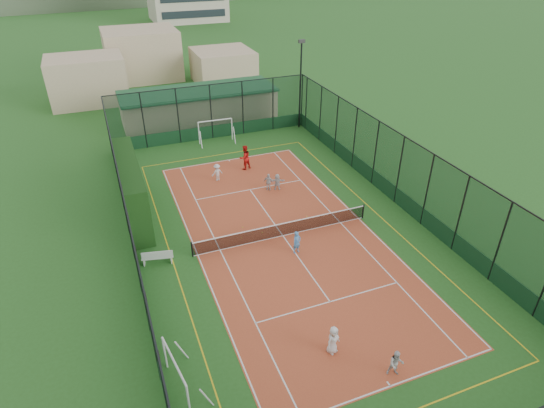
{
  "coord_description": "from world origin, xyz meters",
  "views": [
    {
      "loc": [
        -9.22,
        -21.67,
        16.57
      ],
      "look_at": [
        0.06,
        2.04,
        1.2
      ],
      "focal_mm": 30.0,
      "sensor_mm": 36.0,
      "label": 1
    }
  ],
  "objects_px": {
    "child_near_left": "(333,340)",
    "coach": "(245,157)",
    "floodlight_ne": "(300,85)",
    "child_near_mid": "(297,242)",
    "child_far_left": "(217,172)",
    "futsal_goal_far": "(216,131)",
    "child_far_right": "(269,182)",
    "child_near_right": "(396,363)",
    "child_far_back": "(277,182)",
    "white_bench": "(157,256)",
    "futsal_goal_near": "(176,376)",
    "clubhouse": "(199,105)"
  },
  "relations": [
    {
      "from": "child_near_left",
      "to": "coach",
      "type": "distance_m",
      "value": 19.28
    },
    {
      "from": "floodlight_ne",
      "to": "child_near_mid",
      "type": "bearing_deg",
      "value": -114.69
    },
    {
      "from": "floodlight_ne",
      "to": "child_far_left",
      "type": "xyz_separation_m",
      "value": [
        -10.44,
        -7.88,
        -3.43
      ]
    },
    {
      "from": "floodlight_ne",
      "to": "futsal_goal_far",
      "type": "bearing_deg",
      "value": -176.39
    },
    {
      "from": "child_far_right",
      "to": "child_near_left",
      "type": "bearing_deg",
      "value": 114.63
    },
    {
      "from": "child_near_left",
      "to": "child_far_left",
      "type": "relative_size",
      "value": 1.09
    },
    {
      "from": "child_near_right",
      "to": "coach",
      "type": "height_order",
      "value": "coach"
    },
    {
      "from": "child_far_back",
      "to": "coach",
      "type": "bearing_deg",
      "value": -55.26
    },
    {
      "from": "futsal_goal_far",
      "to": "child_near_right",
      "type": "relative_size",
      "value": 2.34
    },
    {
      "from": "child_near_mid",
      "to": "floodlight_ne",
      "type": "bearing_deg",
      "value": 49.67
    },
    {
      "from": "white_bench",
      "to": "child_far_right",
      "type": "height_order",
      "value": "child_far_right"
    },
    {
      "from": "white_bench",
      "to": "futsal_goal_near",
      "type": "height_order",
      "value": "futsal_goal_near"
    },
    {
      "from": "child_far_left",
      "to": "floodlight_ne",
      "type": "bearing_deg",
      "value": -154.81
    },
    {
      "from": "floodlight_ne",
      "to": "child_near_mid",
      "type": "xyz_separation_m",
      "value": [
        -8.49,
        -18.47,
        -3.39
      ]
    },
    {
      "from": "white_bench",
      "to": "child_near_mid",
      "type": "xyz_separation_m",
      "value": [
        7.91,
        -1.96,
        0.24
      ]
    },
    {
      "from": "floodlight_ne",
      "to": "futsal_goal_far",
      "type": "height_order",
      "value": "floodlight_ne"
    },
    {
      "from": "child_far_left",
      "to": "child_near_left",
      "type": "bearing_deg",
      "value": 79.47
    },
    {
      "from": "clubhouse",
      "to": "child_far_left",
      "type": "distance_m",
      "value": 13.43
    },
    {
      "from": "floodlight_ne",
      "to": "child_far_back",
      "type": "distance_m",
      "value": 13.26
    },
    {
      "from": "floodlight_ne",
      "to": "child_near_left",
      "type": "relative_size",
      "value": 5.57
    },
    {
      "from": "child_near_left",
      "to": "futsal_goal_far",
      "type": "bearing_deg",
      "value": 63.98
    },
    {
      "from": "child_near_right",
      "to": "child_far_right",
      "type": "distance_m",
      "value": 17.27
    },
    {
      "from": "child_near_right",
      "to": "child_far_back",
      "type": "xyz_separation_m",
      "value": [
        1.4,
        17.11,
        -0.04
      ]
    },
    {
      "from": "child_far_left",
      "to": "child_far_right",
      "type": "bearing_deg",
      "value": 125.47
    },
    {
      "from": "child_far_right",
      "to": "child_far_back",
      "type": "height_order",
      "value": "child_far_right"
    },
    {
      "from": "futsal_goal_near",
      "to": "child_near_right",
      "type": "relative_size",
      "value": 2.13
    },
    {
      "from": "white_bench",
      "to": "child_near_left",
      "type": "xyz_separation_m",
      "value": [
        6.37,
        -9.41,
        0.25
      ]
    },
    {
      "from": "child_near_mid",
      "to": "futsal_goal_near",
      "type": "bearing_deg",
      "value": -156.54
    },
    {
      "from": "child_far_back",
      "to": "child_far_left",
      "type": "bearing_deg",
      "value": -19.62
    },
    {
      "from": "child_far_left",
      "to": "white_bench",
      "type": "bearing_deg",
      "value": 43.53
    },
    {
      "from": "child_near_right",
      "to": "child_far_back",
      "type": "distance_m",
      "value": 17.16
    },
    {
      "from": "futsal_goal_near",
      "to": "child_near_right",
      "type": "bearing_deg",
      "value": -115.54
    },
    {
      "from": "floodlight_ne",
      "to": "child_far_right",
      "type": "relative_size",
      "value": 6.19
    },
    {
      "from": "floodlight_ne",
      "to": "child_far_left",
      "type": "bearing_deg",
      "value": -142.96
    },
    {
      "from": "floodlight_ne",
      "to": "clubhouse",
      "type": "height_order",
      "value": "floodlight_ne"
    },
    {
      "from": "child_near_left",
      "to": "child_near_mid",
      "type": "height_order",
      "value": "child_near_left"
    },
    {
      "from": "clubhouse",
      "to": "futsal_goal_far",
      "type": "distance_m",
      "value": 5.96
    },
    {
      "from": "futsal_goal_far",
      "to": "child_far_right",
      "type": "xyz_separation_m",
      "value": [
        1.22,
        -10.22,
        -0.34
      ]
    },
    {
      "from": "clubhouse",
      "to": "child_near_mid",
      "type": "relative_size",
      "value": 10.44
    },
    {
      "from": "child_near_right",
      "to": "child_near_left",
      "type": "bearing_deg",
      "value": 157.16
    },
    {
      "from": "child_near_mid",
      "to": "child_far_back",
      "type": "distance_m",
      "value": 7.78
    },
    {
      "from": "child_near_right",
      "to": "child_far_right",
      "type": "xyz_separation_m",
      "value": [
        0.78,
        17.25,
        -0.01
      ]
    },
    {
      "from": "white_bench",
      "to": "child_near_left",
      "type": "height_order",
      "value": "child_near_left"
    },
    {
      "from": "child_far_back",
      "to": "coach",
      "type": "distance_m",
      "value": 4.31
    },
    {
      "from": "floodlight_ne",
      "to": "white_bench",
      "type": "bearing_deg",
      "value": -134.81
    },
    {
      "from": "floodlight_ne",
      "to": "coach",
      "type": "xyz_separation_m",
      "value": [
        -7.84,
        -6.76,
        -3.11
      ]
    },
    {
      "from": "clubhouse",
      "to": "child_far_right",
      "type": "height_order",
      "value": "clubhouse"
    },
    {
      "from": "child_far_left",
      "to": "child_far_back",
      "type": "relative_size",
      "value": 1.08
    },
    {
      "from": "child_far_back",
      "to": "clubhouse",
      "type": "bearing_deg",
      "value": -64.05
    },
    {
      "from": "child_near_mid",
      "to": "coach",
      "type": "xyz_separation_m",
      "value": [
        0.65,
        11.71,
        0.28
      ]
    }
  ]
}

